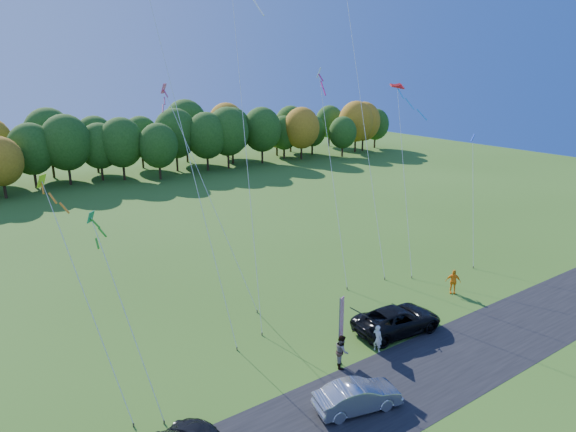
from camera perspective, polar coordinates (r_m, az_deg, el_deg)
ground at (r=31.35m, az=6.58°, el=-14.96°), size 160.00×160.00×0.00m
asphalt_strip at (r=29.00m, az=12.11°, el=-18.09°), size 90.00×6.00×0.01m
tree_line at (r=78.58m, az=-21.16°, el=3.28°), size 116.00×12.00×10.00m
black_suv at (r=33.79m, az=12.05°, el=-11.19°), size 6.17×3.39×1.64m
silver_sedan at (r=26.77m, az=7.74°, el=-19.23°), size 4.58×2.52×1.43m
person_tailgate_a at (r=31.45m, az=9.90°, el=-13.24°), size 0.52×0.68×1.67m
person_tailgate_b at (r=29.72m, az=6.00°, el=-14.69°), size 1.11×1.17×1.90m
person_east at (r=40.09m, az=17.87°, el=-6.94°), size 1.10×1.09×1.86m
feather_flag at (r=29.44m, az=5.90°, el=-11.64°), size 0.50×0.26×4.03m
kite_delta_blue at (r=31.20m, az=-12.75°, el=13.61°), size 3.34×10.63×30.11m
kite_parafoil_orange at (r=44.49m, az=7.77°, el=14.83°), size 6.65×13.58×30.79m
kite_delta_red at (r=33.40m, az=-4.81°, el=8.81°), size 4.31×9.09×24.34m
kite_parafoil_rainbow at (r=44.58m, az=12.77°, el=4.48°), size 6.86×8.35×15.02m
kite_diamond_yellow at (r=26.84m, az=-21.59°, el=-8.37°), size 2.00×7.26×11.41m
kite_diamond_green at (r=26.03m, az=-17.53°, el=-10.54°), size 1.65×5.22×9.80m
kite_diamond_white at (r=40.22m, az=4.96°, el=4.45°), size 3.20×7.67×16.51m
kite_diamond_pink at (r=35.45m, az=-8.64°, el=1.88°), size 3.40×7.74×15.44m
kite_diamond_blue_low at (r=46.59m, az=19.87°, el=1.63°), size 4.06×4.30×10.84m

